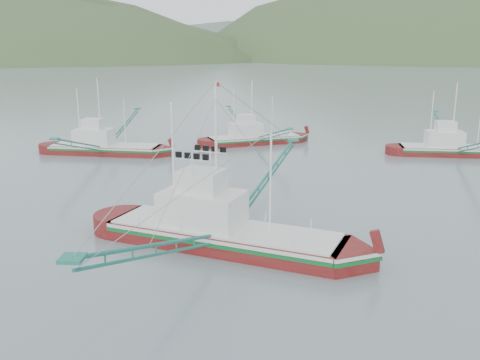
{
  "coord_description": "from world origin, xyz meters",
  "views": [
    {
      "loc": [
        2.11,
        -34.57,
        13.83
      ],
      "look_at": [
        0.0,
        6.0,
        3.2
      ],
      "focal_mm": 40.0,
      "sensor_mm": 36.0,
      "label": 1
    }
  ],
  "objects_px": {
    "bg_boat_left": "(103,142)",
    "main_boat": "(222,213)",
    "bg_boat_right": "(453,145)",
    "bg_boat_far": "(254,130)"
  },
  "relations": [
    {
      "from": "bg_boat_right",
      "to": "bg_boat_left",
      "type": "xyz_separation_m",
      "value": [
        -43.58,
        -1.45,
        0.13
      ]
    },
    {
      "from": "bg_boat_far",
      "to": "bg_boat_left",
      "type": "distance_m",
      "value": 20.23
    },
    {
      "from": "main_boat",
      "to": "bg_boat_far",
      "type": "xyz_separation_m",
      "value": [
        1.14,
        38.16,
        -0.55
      ]
    },
    {
      "from": "bg_boat_left",
      "to": "main_boat",
      "type": "bearing_deg",
      "value": -54.16
    },
    {
      "from": "main_boat",
      "to": "bg_boat_right",
      "type": "height_order",
      "value": "main_boat"
    },
    {
      "from": "main_boat",
      "to": "bg_boat_right",
      "type": "relative_size",
      "value": 1.21
    },
    {
      "from": "bg_boat_left",
      "to": "bg_boat_far",
      "type": "bearing_deg",
      "value": 28.45
    },
    {
      "from": "main_boat",
      "to": "bg_boat_right",
      "type": "distance_m",
      "value": 41.15
    },
    {
      "from": "bg_boat_right",
      "to": "bg_boat_left",
      "type": "distance_m",
      "value": 43.6
    },
    {
      "from": "bg_boat_right",
      "to": "bg_boat_far",
      "type": "bearing_deg",
      "value": 169.5
    }
  ]
}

